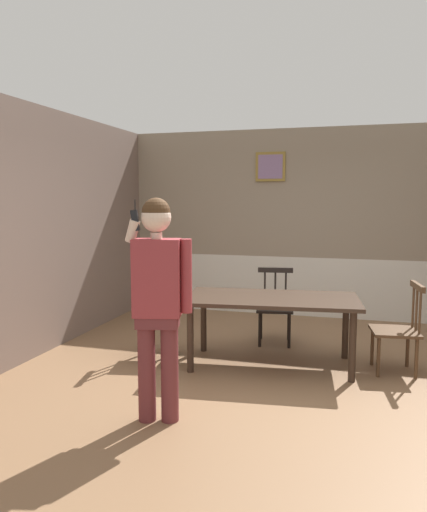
# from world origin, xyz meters

# --- Properties ---
(ground_plane) EXTENTS (6.44, 6.44, 0.00)m
(ground_plane) POSITION_xyz_m (0.00, 0.00, 0.00)
(ground_plane) COLOR #846042
(room_back_partition) EXTENTS (5.59, 0.17, 2.82)m
(room_back_partition) POSITION_xyz_m (-0.00, 2.93, 1.36)
(room_back_partition) COLOR gray
(room_back_partition) RESTS_ON ground_plane
(room_left_partition) EXTENTS (0.13, 5.86, 2.82)m
(room_left_partition) POSITION_xyz_m (-2.79, -0.01, 1.41)
(room_left_partition) COLOR #756056
(room_left_partition) RESTS_ON ground_plane
(dining_table) EXTENTS (1.90, 1.12, 0.74)m
(dining_table) POSITION_xyz_m (-0.14, 0.51, 0.66)
(dining_table) COLOR #38281E
(dining_table) RESTS_ON ground_plane
(chair_near_window) EXTENTS (0.49, 0.49, 0.93)m
(chair_near_window) POSITION_xyz_m (-1.43, 0.36, 0.46)
(chair_near_window) COLOR #2D2319
(chair_near_window) RESTS_ON ground_plane
(chair_by_doorway) EXTENTS (0.51, 0.51, 0.93)m
(chair_by_doorway) POSITION_xyz_m (1.14, 0.65, 0.45)
(chair_by_doorway) COLOR #513823
(chair_by_doorway) RESTS_ON ground_plane
(chair_at_table_head) EXTENTS (0.50, 0.50, 0.91)m
(chair_at_table_head) POSITION_xyz_m (-0.24, 1.35, 0.45)
(chair_at_table_head) COLOR black
(chair_at_table_head) RESTS_ON ground_plane
(person_figure) EXTENTS (0.52, 0.28, 1.78)m
(person_figure) POSITION_xyz_m (-0.78, -1.07, 1.03)
(person_figure) COLOR brown
(person_figure) RESTS_ON ground_plane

